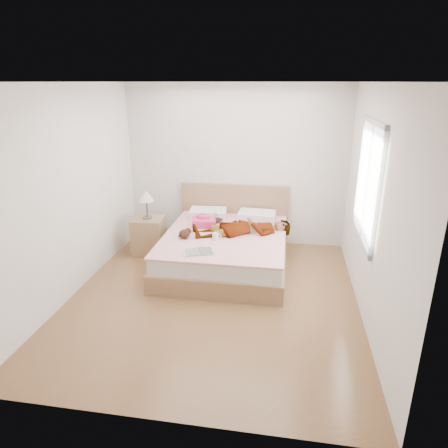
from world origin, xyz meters
name	(u,v)px	position (x,y,z in m)	size (l,w,h in m)	color
ground	(213,298)	(0.00, 0.00, 0.00)	(4.00, 4.00, 0.00)	#56331B
woman	(244,225)	(0.25, 1.08, 0.61)	(0.56, 1.48, 0.20)	white
hair	(211,218)	(-0.32, 1.53, 0.55)	(0.40, 0.49, 0.07)	black
phone	(215,212)	(-0.25, 1.48, 0.67)	(0.04, 0.08, 0.01)	silver
room_shell	(368,183)	(1.77, 0.30, 1.50)	(4.00, 4.00, 4.00)	white
bed	(226,247)	(0.00, 1.04, 0.28)	(1.80, 2.08, 1.00)	olive
towel	(204,221)	(-0.38, 1.25, 0.59)	(0.41, 0.36, 0.19)	#FB446B
magazine	(199,252)	(-0.23, 0.24, 0.52)	(0.46, 0.37, 0.02)	white
coffee_mug	(216,236)	(-0.09, 0.71, 0.56)	(0.13, 0.10, 0.10)	silver
plush_toy	(185,233)	(-0.54, 0.71, 0.58)	(0.19, 0.25, 0.13)	black
nightstand	(149,233)	(-1.27, 1.22, 0.34)	(0.51, 0.46, 1.04)	olive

